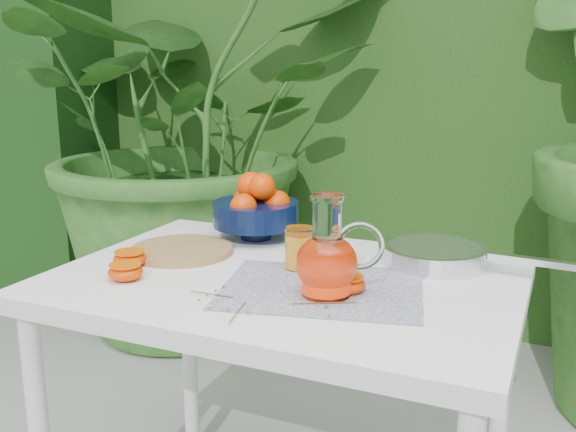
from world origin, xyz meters
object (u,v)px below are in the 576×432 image
at_px(white_table, 284,310).
at_px(cutting_board, 181,250).
at_px(juice_pitcher, 328,261).
at_px(fruit_bowl, 256,208).
at_px(saute_pan, 436,254).

bearing_deg(white_table, cutting_board, 170.23).
distance_m(cutting_board, juice_pitcher, 0.46).
height_order(white_table, juice_pitcher, juice_pitcher).
distance_m(white_table, cutting_board, 0.32).
xyz_separation_m(fruit_bowl, saute_pan, (0.48, -0.04, -0.06)).
bearing_deg(white_table, fruit_bowl, 127.33).
relative_size(white_table, juice_pitcher, 4.89).
xyz_separation_m(white_table, cutting_board, (-0.30, 0.05, 0.09)).
distance_m(white_table, juice_pitcher, 0.22).
height_order(white_table, saute_pan, saute_pan).
xyz_separation_m(juice_pitcher, saute_pan, (0.16, 0.30, -0.05)).
relative_size(juice_pitcher, saute_pan, 0.47).
bearing_deg(fruit_bowl, cutting_board, -117.37).
height_order(fruit_bowl, juice_pitcher, juice_pitcher).
bearing_deg(saute_pan, fruit_bowl, 175.31).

